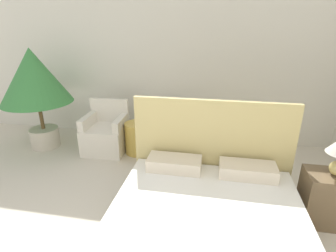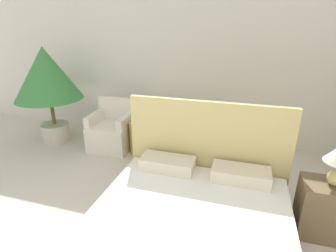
# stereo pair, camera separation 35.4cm
# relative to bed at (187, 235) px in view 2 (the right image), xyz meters

# --- Properties ---
(wall_back) EXTENTS (10.00, 0.06, 2.90)m
(wall_back) POSITION_rel_bed_xyz_m (-0.75, 2.69, 1.19)
(wall_back) COLOR silver
(wall_back) RESTS_ON ground_plane
(bed) EXTENTS (1.80, 2.05, 1.22)m
(bed) POSITION_rel_bed_xyz_m (0.00, 0.00, 0.00)
(bed) COLOR #4C4238
(bed) RESTS_ON ground_plane
(armchair_near_window_left) EXTENTS (0.68, 0.64, 0.83)m
(armchair_near_window_left) POSITION_rel_bed_xyz_m (-1.73, 1.86, 0.01)
(armchair_near_window_left) COLOR silver
(armchair_near_window_left) RESTS_ON ground_plane
(armchair_near_window_right) EXTENTS (0.70, 0.66, 0.83)m
(armchair_near_window_right) POSITION_rel_bed_xyz_m (-0.67, 1.86, 0.01)
(armchair_near_window_right) COLOR silver
(armchair_near_window_right) RESTS_ON ground_plane
(potted_palm) EXTENTS (1.11, 1.11, 1.66)m
(potted_palm) POSITION_rel_bed_xyz_m (-2.84, 1.83, 0.89)
(potted_palm) COLOR beige
(potted_palm) RESTS_ON ground_plane
(nightstand) EXTENTS (0.50, 0.37, 0.58)m
(nightstand) POSITION_rel_bed_xyz_m (1.23, 0.69, 0.03)
(nightstand) COLOR brown
(nightstand) RESTS_ON ground_plane
(side_table) EXTENTS (0.40, 0.40, 0.51)m
(side_table) POSITION_rel_bed_xyz_m (-1.20, 1.89, -0.01)
(side_table) COLOR gold
(side_table) RESTS_ON ground_plane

